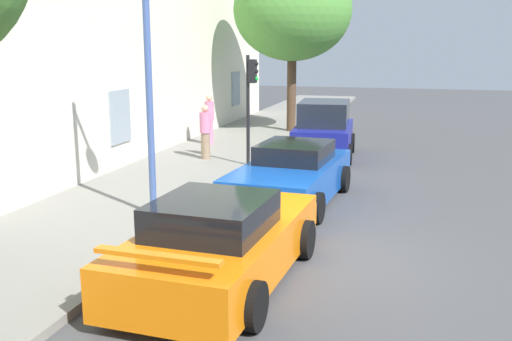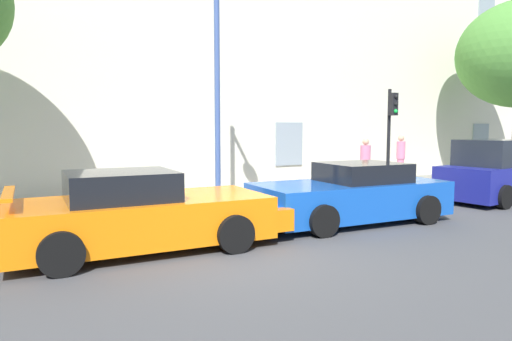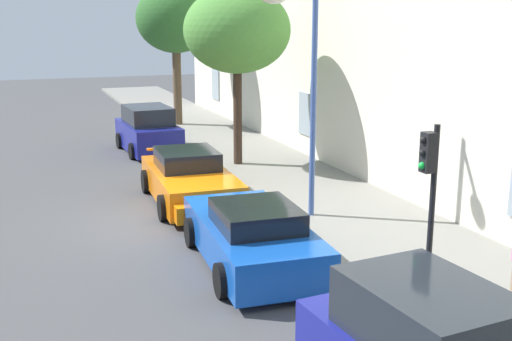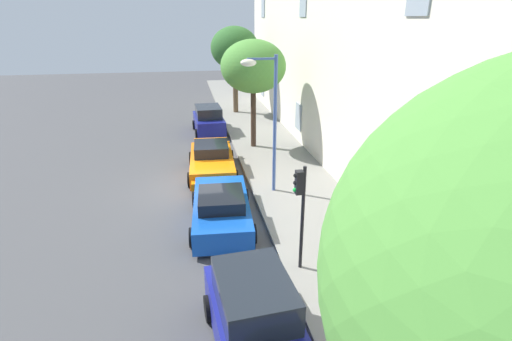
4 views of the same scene
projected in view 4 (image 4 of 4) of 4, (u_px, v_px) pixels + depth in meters
ground_plane at (193, 187)px, 16.87m from camera, size 80.00×80.00×0.00m
sidewalk at (290, 178)px, 17.58m from camera, size 60.00×3.88×0.14m
building_facade at (377, 24)px, 15.69m from camera, size 40.06×3.54×13.36m
sportscar_red_lead at (212, 163)px, 17.91m from camera, size 4.95×2.37×1.41m
sportscar_yellow_flank at (221, 207)px, 13.81m from camera, size 5.00×2.39×1.35m
hatchback_parked at (209, 121)px, 24.55m from camera, size 3.70×2.06×1.72m
hatchback_distant at (254, 316)px, 8.41m from camera, size 3.67×2.13×1.82m
tree_midblock at (235, 48)px, 28.02m from camera, size 3.51×3.51×6.29m
tree_far_end at (253, 67)px, 20.20m from camera, size 3.47×3.47×5.80m
traffic_light at (301, 201)px, 10.40m from camera, size 0.22×0.36×3.16m
street_lamp at (265, 100)px, 14.75m from camera, size 0.44×1.42×5.54m
pedestrian_admiring at (441, 303)px, 8.50m from camera, size 0.44×0.44×1.74m
pedestrian_strolling at (359, 246)px, 10.69m from camera, size 0.48×0.48×1.67m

